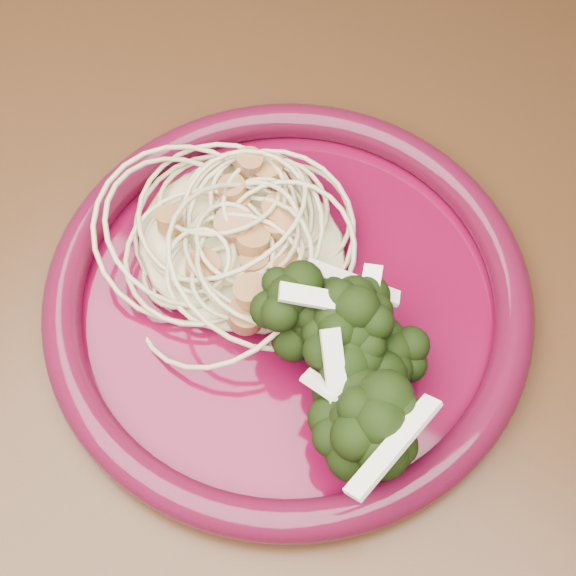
{
  "coord_description": "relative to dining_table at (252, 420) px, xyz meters",
  "views": [
    {
      "loc": [
        0.13,
        -0.14,
        1.18
      ],
      "look_at": [
        -0.0,
        0.05,
        0.77
      ],
      "focal_mm": 50.0,
      "sensor_mm": 36.0,
      "label": 1
    }
  ],
  "objects": [
    {
      "name": "dining_table",
      "position": [
        0.0,
        0.0,
        0.0
      ],
      "size": [
        1.2,
        0.8,
        0.75
      ],
      "color": "#472814",
      "rests_on": "ground"
    },
    {
      "name": "spaghetti_pile",
      "position": [
        -0.05,
        0.06,
        0.12
      ],
      "size": [
        0.16,
        0.15,
        0.03
      ],
      "primitive_type": "ellipsoid",
      "rotation": [
        0.0,
        0.0,
        -0.27
      ],
      "color": "beige",
      "rests_on": "dinner_plate"
    },
    {
      "name": "broccoli_pile",
      "position": [
        0.05,
        0.03,
        0.13
      ],
      "size": [
        0.13,
        0.18,
        0.05
      ],
      "primitive_type": "ellipsoid",
      "rotation": [
        0.0,
        0.0,
        -0.27
      ],
      "color": "black",
      "rests_on": "dinner_plate"
    },
    {
      "name": "scallop_cluster",
      "position": [
        -0.05,
        0.06,
        0.15
      ],
      "size": [
        0.14,
        0.14,
        0.04
      ],
      "primitive_type": null,
      "rotation": [
        0.0,
        0.0,
        -0.27
      ],
      "color": "#B67D47",
      "rests_on": "spaghetti_pile"
    },
    {
      "name": "dinner_plate",
      "position": [
        -0.0,
        0.05,
        0.11
      ],
      "size": [
        0.36,
        0.36,
        0.02
      ],
      "rotation": [
        0.0,
        0.0,
        -0.27
      ],
      "color": "#55051F",
      "rests_on": "dining_table"
    },
    {
      "name": "onion_garnish",
      "position": [
        0.05,
        0.03,
        0.17
      ],
      "size": [
        0.09,
        0.12,
        0.05
      ],
      "primitive_type": null,
      "rotation": [
        0.0,
        0.0,
        -0.27
      ],
      "color": "white",
      "rests_on": "broccoli_pile"
    }
  ]
}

